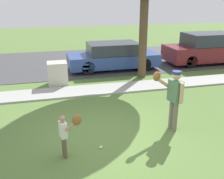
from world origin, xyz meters
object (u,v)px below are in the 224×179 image
Objects in this scene: utility_cabinet at (58,74)px; person_child at (67,130)px; parked_suv_maroon at (208,49)px; person_adult at (173,94)px; baseball at (101,147)px; parked_wagon_blue at (113,56)px.

person_child is at bearing -90.95° from utility_cabinet.
person_adult is at bearing 50.69° from parked_suv_maroon.
person_adult is 1.74× the size of utility_cabinet.
baseball is 10.43m from parked_suv_maroon.
parked_wagon_blue is at bearing 73.18° from baseball.
person_child is at bearing -169.28° from baseball.
person_child is at bearing 1.05° from person_adult.
person_adult is at bearing 1.05° from person_child.
parked_suv_maroon is (8.34, 7.31, 0.09)m from person_child.
person_adult is 2.99m from person_child.
utility_cabinet is (-0.71, 5.28, 0.45)m from baseball.
person_child is 0.23× the size of parked_suv_maroon.
person_adult is at bearing 89.47° from parked_wagon_blue.
parked_wagon_blue is at bearing 32.98° from utility_cabinet.
baseball is at bearing 1.77° from person_adult.
utility_cabinet is 0.21× the size of parked_wagon_blue.
utility_cabinet is (-2.80, 4.78, -0.57)m from person_adult.
parked_wagon_blue is (2.16, 7.14, 0.62)m from baseball.
baseball is (0.80, 0.15, -0.66)m from person_child.
baseball is at bearing 73.18° from parked_wagon_blue.
utility_cabinet is at bearing 97.62° from baseball.
parked_wagon_blue reaches higher than person_child.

